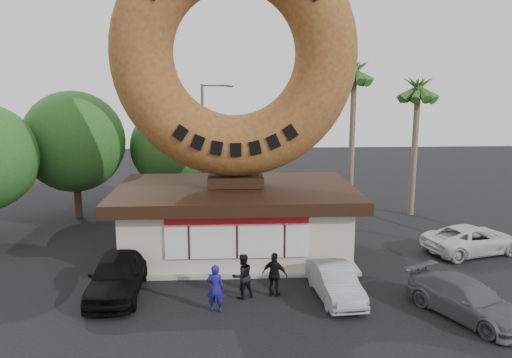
{
  "coord_description": "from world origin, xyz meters",
  "views": [
    {
      "loc": [
        -0.31,
        -17.05,
        8.14
      ],
      "look_at": [
        0.85,
        4.0,
        4.02
      ],
      "focal_mm": 35.0,
      "sensor_mm": 36.0,
      "label": 1
    }
  ],
  "objects_px": {
    "street_lamp": "(205,138)",
    "car_silver": "(335,282)",
    "car_white": "(473,239)",
    "donut_shop": "(236,218)",
    "car_grey": "(467,299)",
    "car_black": "(117,275)",
    "giant_donut": "(235,54)",
    "person_right": "(275,275)",
    "person_left": "(215,288)",
    "person_center": "(243,276)"
  },
  "relations": [
    {
      "from": "car_white",
      "to": "donut_shop",
      "type": "bearing_deg",
      "value": 71.53
    },
    {
      "from": "giant_donut",
      "to": "car_black",
      "type": "height_order",
      "value": "giant_donut"
    },
    {
      "from": "car_silver",
      "to": "car_grey",
      "type": "distance_m",
      "value": 4.65
    },
    {
      "from": "giant_donut",
      "to": "car_grey",
      "type": "xyz_separation_m",
      "value": [
        7.97,
        -7.15,
        -8.72
      ]
    },
    {
      "from": "donut_shop",
      "to": "car_grey",
      "type": "distance_m",
      "value": 10.76
    },
    {
      "from": "car_black",
      "to": "car_white",
      "type": "xyz_separation_m",
      "value": [
        16.08,
        3.94,
        -0.13
      ]
    },
    {
      "from": "person_left",
      "to": "car_silver",
      "type": "xyz_separation_m",
      "value": [
        4.53,
        0.87,
        -0.24
      ]
    },
    {
      "from": "person_left",
      "to": "street_lamp",
      "type": "bearing_deg",
      "value": -76.08
    },
    {
      "from": "car_grey",
      "to": "car_white",
      "type": "xyz_separation_m",
      "value": [
        3.43,
        6.51,
        0.02
      ]
    },
    {
      "from": "car_white",
      "to": "car_silver",
      "type": "bearing_deg",
      "value": 106.07
    },
    {
      "from": "donut_shop",
      "to": "person_left",
      "type": "bearing_deg",
      "value": -97.7
    },
    {
      "from": "person_left",
      "to": "car_black",
      "type": "relative_size",
      "value": 0.37
    },
    {
      "from": "car_silver",
      "to": "car_white",
      "type": "distance_m",
      "value": 9.03
    },
    {
      "from": "person_left",
      "to": "car_black",
      "type": "distance_m",
      "value": 4.18
    },
    {
      "from": "person_right",
      "to": "donut_shop",
      "type": "bearing_deg",
      "value": -50.34
    },
    {
      "from": "street_lamp",
      "to": "car_silver",
      "type": "height_order",
      "value": "street_lamp"
    },
    {
      "from": "person_left",
      "to": "car_silver",
      "type": "height_order",
      "value": "person_left"
    },
    {
      "from": "donut_shop",
      "to": "person_left",
      "type": "relative_size",
      "value": 6.39
    },
    {
      "from": "person_left",
      "to": "car_grey",
      "type": "distance_m",
      "value": 8.87
    },
    {
      "from": "donut_shop",
      "to": "person_center",
      "type": "relative_size",
      "value": 6.41
    },
    {
      "from": "car_black",
      "to": "car_grey",
      "type": "relative_size",
      "value": 1.04
    },
    {
      "from": "person_left",
      "to": "person_right",
      "type": "xyz_separation_m",
      "value": [
        2.24,
        1.16,
        -0.01
      ]
    },
    {
      "from": "person_left",
      "to": "person_right",
      "type": "height_order",
      "value": "person_left"
    },
    {
      "from": "car_black",
      "to": "car_silver",
      "type": "relative_size",
      "value": 1.23
    },
    {
      "from": "donut_shop",
      "to": "person_center",
      "type": "bearing_deg",
      "value": -88.16
    },
    {
      "from": "car_black",
      "to": "giant_donut",
      "type": "bearing_deg",
      "value": 43.07
    },
    {
      "from": "street_lamp",
      "to": "car_grey",
      "type": "bearing_deg",
      "value": -60.19
    },
    {
      "from": "street_lamp",
      "to": "person_left",
      "type": "relative_size",
      "value": 4.56
    },
    {
      "from": "donut_shop",
      "to": "car_white",
      "type": "relative_size",
      "value": 2.31
    },
    {
      "from": "street_lamp",
      "to": "car_black",
      "type": "relative_size",
      "value": 1.7
    },
    {
      "from": "person_right",
      "to": "car_white",
      "type": "distance_m",
      "value": 10.93
    },
    {
      "from": "person_center",
      "to": "car_black",
      "type": "height_order",
      "value": "person_center"
    },
    {
      "from": "person_center",
      "to": "person_right",
      "type": "height_order",
      "value": "person_center"
    },
    {
      "from": "donut_shop",
      "to": "car_white",
      "type": "height_order",
      "value": "donut_shop"
    },
    {
      "from": "car_black",
      "to": "car_grey",
      "type": "distance_m",
      "value": 12.91
    },
    {
      "from": "street_lamp",
      "to": "car_white",
      "type": "distance_m",
      "value": 17.42
    },
    {
      "from": "donut_shop",
      "to": "car_grey",
      "type": "bearing_deg",
      "value": -41.84
    },
    {
      "from": "street_lamp",
      "to": "car_grey",
      "type": "xyz_separation_m",
      "value": [
        9.83,
        -17.15,
        -3.83
      ]
    },
    {
      "from": "giant_donut",
      "to": "person_left",
      "type": "xyz_separation_m",
      "value": [
        -0.84,
        -6.22,
        -8.5
      ]
    },
    {
      "from": "car_black",
      "to": "person_left",
      "type": "bearing_deg",
      "value": -24.48
    },
    {
      "from": "car_grey",
      "to": "car_white",
      "type": "relative_size",
      "value": 0.93
    },
    {
      "from": "giant_donut",
      "to": "car_white",
      "type": "xyz_separation_m",
      "value": [
        11.4,
        -0.64,
        -8.7
      ]
    },
    {
      "from": "person_left",
      "to": "person_right",
      "type": "bearing_deg",
      "value": -142.38
    },
    {
      "from": "giant_donut",
      "to": "person_right",
      "type": "relative_size",
      "value": 6.4
    },
    {
      "from": "car_black",
      "to": "car_silver",
      "type": "xyz_separation_m",
      "value": [
        8.37,
        -0.77,
        -0.17
      ]
    },
    {
      "from": "car_black",
      "to": "car_silver",
      "type": "bearing_deg",
      "value": -6.55
    },
    {
      "from": "person_center",
      "to": "person_right",
      "type": "bearing_deg",
      "value": 159.14
    },
    {
      "from": "giant_donut",
      "to": "car_grey",
      "type": "bearing_deg",
      "value": -41.9
    },
    {
      "from": "giant_donut",
      "to": "person_right",
      "type": "bearing_deg",
      "value": -74.51
    },
    {
      "from": "person_right",
      "to": "car_grey",
      "type": "xyz_separation_m",
      "value": [
        6.57,
        -2.09,
        -0.22
      ]
    }
  ]
}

